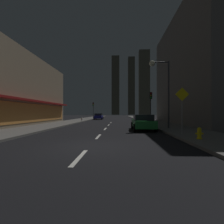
{
  "coord_description": "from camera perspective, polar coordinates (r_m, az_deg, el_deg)",
  "views": [
    {
      "loc": [
        1.45,
        -7.84,
        1.62
      ],
      "look_at": [
        0.0,
        22.62,
        1.75
      ],
      "focal_mm": 26.26,
      "sensor_mm": 36.0,
      "label": 1
    }
  ],
  "objects": [
    {
      "name": "ground_plane",
      "position": [
        39.9,
        0.64,
        -2.65
      ],
      "size": [
        78.0,
        136.0,
        0.1
      ],
      "primitive_type": "cube",
      "color": "black"
    },
    {
      "name": "sidewalk_right",
      "position": [
        40.26,
        10.66,
        -2.45
      ],
      "size": [
        4.0,
        76.0,
        0.15
      ],
      "primitive_type": "cube",
      "color": "#605E59",
      "rests_on": "ground"
    },
    {
      "name": "sidewalk_left",
      "position": [
        40.76,
        -9.25,
        -2.42
      ],
      "size": [
        4.0,
        76.0,
        0.15
      ],
      "primitive_type": "cube",
      "color": "#605E59",
      "rests_on": "ground"
    },
    {
      "name": "lane_marking_center",
      "position": [
        16.39,
        -2.38,
        -5.9
      ],
      "size": [
        0.16,
        23.0,
        0.01
      ],
      "color": "silver",
      "rests_on": "ground"
    },
    {
      "name": "building_apartment_right",
      "position": [
        27.82,
        31.39,
        12.14
      ],
      "size": [
        11.0,
        20.0,
        15.15
      ],
      "primitive_type": "cube",
      "color": "slate",
      "rests_on": "ground"
    },
    {
      "name": "skyscraper_distant_tall",
      "position": [
        134.95,
        1.25,
        9.13
      ],
      "size": [
        6.19,
        6.66,
        47.22
      ],
      "primitive_type": "cube",
      "color": "#4E4A3A",
      "rests_on": "ground"
    },
    {
      "name": "skyscraper_distant_mid",
      "position": [
        138.46,
        6.74,
        8.89
      ],
      "size": [
        5.29,
        7.23,
        47.23
      ],
      "primitive_type": "cube",
      "color": "#4C4839",
      "rests_on": "ground"
    },
    {
      "name": "skyscraper_distant_short",
      "position": [
        138.36,
        11.16,
        10.01
      ],
      "size": [
        8.55,
        5.44,
        52.5
      ],
      "primitive_type": "cube",
      "color": "brown",
      "rests_on": "ground"
    },
    {
      "name": "car_parked_near",
      "position": [
        15.46,
        10.73,
        -3.5
      ],
      "size": [
        1.98,
        4.24,
        1.45
      ],
      "color": "#1E722D",
      "rests_on": "ground"
    },
    {
      "name": "car_parked_far",
      "position": [
        39.21,
        -4.68,
        -1.53
      ],
      "size": [
        1.98,
        4.24,
        1.45
      ],
      "color": "navy",
      "rests_on": "ground"
    },
    {
      "name": "fire_hydrant_yellow_near",
      "position": [
        10.44,
        28.12,
        -6.63
      ],
      "size": [
        0.42,
        0.3,
        0.65
      ],
      "color": "yellow",
      "rests_on": "sidewalk_right"
    },
    {
      "name": "fire_hydrant_far_left",
      "position": [
        32.1,
        -10.52,
        -2.33
      ],
      "size": [
        0.42,
        0.3,
        0.65
      ],
      "color": "#B2B2B2",
      "rests_on": "sidewalk_left"
    },
    {
      "name": "traffic_light_near_right",
      "position": [
        22.03,
        13.34,
        3.85
      ],
      "size": [
        0.32,
        0.48,
        4.2
      ],
      "color": "#2D2D2D",
      "rests_on": "sidewalk_right"
    },
    {
      "name": "traffic_light_far_left",
      "position": [
        43.09,
        -6.56,
        1.84
      ],
      "size": [
        0.32,
        0.48,
        4.2
      ],
      "color": "#2D2D2D",
      "rests_on": "sidewalk_left"
    },
    {
      "name": "street_lamp_right",
      "position": [
        16.98,
        16.37,
        11.47
      ],
      "size": [
        1.96,
        0.56,
        6.58
      ],
      "color": "#38383D",
      "rests_on": "sidewalk_right"
    },
    {
      "name": "pedestrian_crossing_sign",
      "position": [
        11.86,
        23.2,
        1.69
      ],
      "size": [
        0.91,
        0.08,
        3.15
      ],
      "color": "slate",
      "rests_on": "sidewalk_right"
    }
  ]
}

